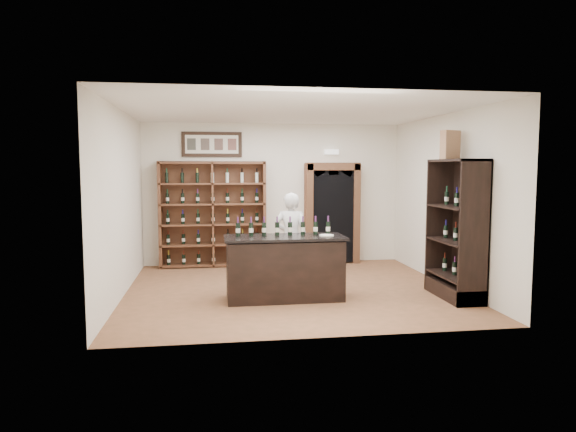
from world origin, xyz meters
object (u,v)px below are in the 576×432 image
object	(u,v)px
counter_bottle_0	(238,229)
side_cabinet	(457,251)
wine_shelf	(213,214)
shopkeeper	(291,238)
tasting_counter	(285,268)
wine_crate	(450,145)

from	to	relation	value
counter_bottle_0	side_cabinet	bearing A→B (deg)	-6.82
wine_shelf	shopkeeper	distance (m)	2.32
tasting_counter	side_cabinet	xyz separation A→B (m)	(2.72, -0.30, 0.26)
wine_shelf	counter_bottle_0	xyz separation A→B (m)	(0.38, -2.82, 0.01)
counter_bottle_0	wine_crate	xyz separation A→B (m)	(3.42, -0.10, 1.32)
side_cabinet	shopkeeper	bearing A→B (deg)	150.56
wine_shelf	counter_bottle_0	distance (m)	2.85
side_cabinet	tasting_counter	bearing A→B (deg)	173.72
wine_crate	counter_bottle_0	bearing A→B (deg)	157.54
side_cabinet	wine_shelf	bearing A→B (deg)	139.79
wine_shelf	side_cabinet	size ratio (longest dim) A/B	1.00
wine_shelf	counter_bottle_0	bearing A→B (deg)	-82.33
side_cabinet	counter_bottle_0	bearing A→B (deg)	173.18
tasting_counter	side_cabinet	distance (m)	2.75
tasting_counter	counter_bottle_0	size ratio (longest dim) A/B	6.27
wine_crate	shopkeeper	bearing A→B (deg)	135.40
wine_shelf	counter_bottle_0	world-z (taller)	wine_shelf
counter_bottle_0	side_cabinet	xyz separation A→B (m)	(3.44, -0.41, -0.35)
tasting_counter	shopkeeper	world-z (taller)	shopkeeper
wine_shelf	tasting_counter	xyz separation A→B (m)	(1.10, -2.93, -0.61)
wine_shelf	side_cabinet	world-z (taller)	same
shopkeeper	wine_crate	size ratio (longest dim) A/B	3.51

